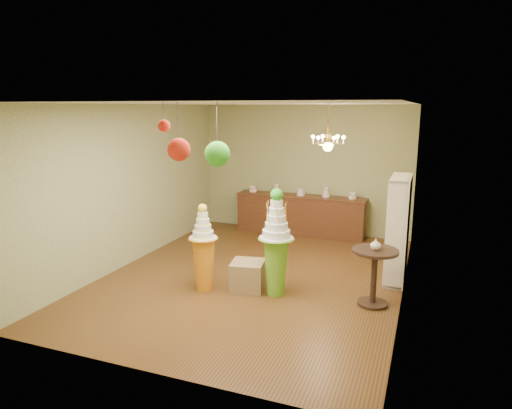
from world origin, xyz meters
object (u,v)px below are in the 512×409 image
(pedestal_green, at_px, (276,252))
(sideboard, at_px, (300,214))
(pedestal_orange, at_px, (204,256))
(round_table, at_px, (374,269))

(pedestal_green, distance_m, sideboard, 3.68)
(pedestal_green, relative_size, pedestal_orange, 1.20)
(pedestal_orange, height_order, sideboard, pedestal_orange)
(pedestal_orange, xyz_separation_m, round_table, (2.66, 0.38, -0.01))
(pedestal_orange, relative_size, round_table, 1.64)
(pedestal_orange, bearing_deg, pedestal_green, 10.99)
(pedestal_green, bearing_deg, pedestal_orange, -169.01)
(round_table, bearing_deg, pedestal_green, -174.31)
(pedestal_orange, xyz_separation_m, sideboard, (0.56, 3.85, -0.10))
(sideboard, distance_m, round_table, 4.06)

